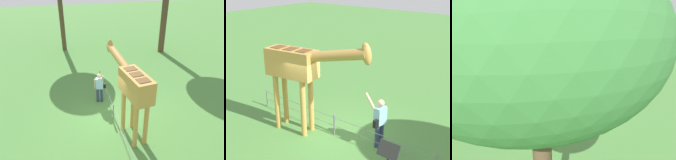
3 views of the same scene
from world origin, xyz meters
The scene contains 5 objects.
ground_plane centered at (0.00, 0.00, 0.00)m, with size 60.00×60.00×0.00m, color #4C843D.
giraffe centered at (-1.03, -0.42, 2.25)m, with size 3.70×1.06×3.39m.
visitor centered at (1.51, 0.42, 0.90)m, with size 0.67×0.59×1.72m.
info_sign centered at (2.71, -1.14, 0.95)m, with size 0.56×0.21×1.32m.
wire_fence centered at (0.00, 0.07, 0.40)m, with size 7.05×0.05×0.75m.
Camera 2 is at (5.71, -6.75, 5.26)m, focal length 48.50 mm.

